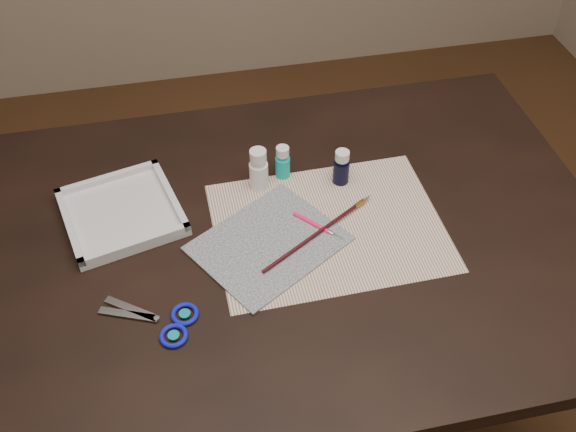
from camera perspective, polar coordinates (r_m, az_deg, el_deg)
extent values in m
cube|color=#422614|center=(1.92, 0.00, -17.14)|extent=(3.50, 3.50, 0.02)
cube|color=black|center=(1.58, 0.00, -10.79)|extent=(1.30, 0.90, 0.75)
cube|color=silver|center=(1.30, 3.62, -0.95)|extent=(0.46, 0.36, 0.00)
cube|color=black|center=(1.26, -1.72, -2.44)|extent=(0.34, 0.33, 0.00)
cylinder|color=white|center=(1.35, -2.63, 4.19)|extent=(0.05, 0.05, 0.10)
cylinder|color=#11B8B9|center=(1.38, -0.48, 4.83)|extent=(0.03, 0.03, 0.08)
cylinder|color=black|center=(1.37, 4.77, 4.35)|extent=(0.04, 0.04, 0.08)
cube|color=silver|center=(1.35, -14.58, 0.38)|extent=(0.27, 0.27, 0.03)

